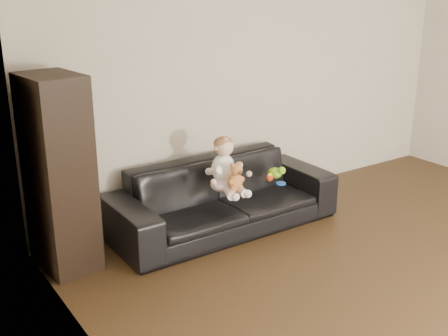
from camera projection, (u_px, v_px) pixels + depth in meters
wall_back at (262, 75)px, 5.71m from camera, size 5.00×0.00×5.00m
wall_left at (185, 227)px, 2.23m from camera, size 0.00×5.50×5.50m
sofa at (223, 196)px, 5.21m from camera, size 2.15×0.85×0.63m
cabinet at (59, 175)px, 4.36m from camera, size 0.45×0.58×1.57m
shelf_item at (57, 131)px, 4.26m from camera, size 0.21×0.27×0.28m
baby at (225, 168)px, 4.98m from camera, size 0.38×0.46×0.51m
teddy_bear at (236, 177)px, 4.88m from camera, size 0.15×0.15×0.25m
toy_green at (275, 173)px, 5.38m from camera, size 0.18×0.19×0.11m
toy_rattle at (270, 178)px, 5.30m from camera, size 0.09×0.09×0.07m
toy_blue_disc at (281, 183)px, 5.23m from camera, size 0.10×0.10×0.01m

